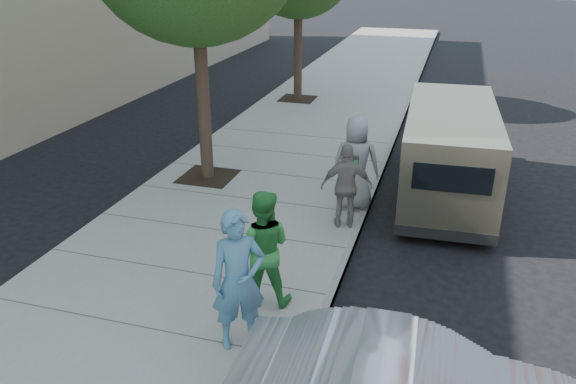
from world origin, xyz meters
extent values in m
plane|color=black|center=(0.00, 0.00, 0.00)|extent=(120.00, 120.00, 0.00)
cube|color=gray|center=(-1.00, 0.00, 0.07)|extent=(5.00, 60.00, 0.15)
cube|color=gray|center=(1.44, 0.00, 0.07)|extent=(0.12, 60.00, 0.16)
cube|color=black|center=(-2.30, 2.40, 0.15)|extent=(1.20, 1.20, 0.01)
cylinder|color=#38281E|center=(-2.30, 2.40, 2.13)|extent=(0.28, 0.28, 3.96)
cube|color=black|center=(-2.30, 10.00, 0.15)|extent=(1.20, 1.20, 0.01)
cylinder|color=#38281E|center=(-2.30, 10.00, 1.91)|extent=(0.28, 0.28, 3.52)
cylinder|color=gray|center=(1.25, 0.90, 0.70)|extent=(0.05, 0.05, 1.10)
cube|color=gray|center=(1.25, 0.90, 1.28)|extent=(0.22, 0.10, 0.08)
cube|color=#2D2D30|center=(1.17, 0.89, 1.42)|extent=(0.13, 0.12, 0.22)
cube|color=#2D2D30|center=(1.33, 0.92, 1.42)|extent=(0.13, 0.12, 0.22)
cube|color=tan|center=(2.93, 3.10, 1.07)|extent=(1.97, 4.85, 1.76)
cube|color=tan|center=(2.82, 5.71, 0.63)|extent=(1.65, 0.55, 0.75)
cube|color=black|center=(3.03, 0.70, 1.37)|extent=(1.33, 0.08, 0.49)
cylinder|color=black|center=(2.08, 4.64, 0.34)|extent=(0.26, 0.68, 0.67)
cylinder|color=black|center=(3.64, 4.71, 0.34)|extent=(0.26, 0.68, 0.67)
cylinder|color=black|center=(2.22, 1.39, 0.34)|extent=(0.26, 0.68, 0.67)
cylinder|color=black|center=(3.78, 1.46, 0.34)|extent=(0.26, 0.68, 0.67)
imported|color=teal|center=(0.55, -2.91, 1.11)|extent=(0.83, 0.76, 1.91)
imported|color=green|center=(0.52, -1.90, 1.03)|extent=(0.97, 0.82, 1.76)
imported|color=#939395|center=(1.20, 1.77, 1.09)|extent=(0.97, 0.68, 1.88)
imported|color=gray|center=(1.20, 0.85, 0.96)|extent=(1.01, 0.62, 1.61)
camera|label=1|loc=(2.88, -8.52, 4.94)|focal=35.00mm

